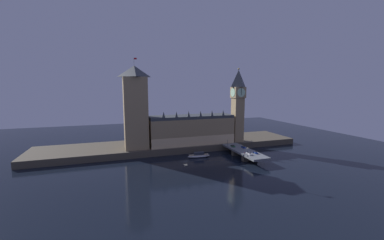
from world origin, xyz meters
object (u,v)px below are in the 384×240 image
(pedestrian_near_rail, at_px, (245,153))
(street_lamp_near, at_px, (248,151))
(boat_upstream, at_px, (199,155))
(clock_tower, at_px, (238,103))
(car_northbound_lead, at_px, (233,146))
(street_lamp_mid, at_px, (252,144))
(street_lamp_far, at_px, (228,142))
(car_southbound_lead, at_px, (256,153))
(car_northbound_trail, at_px, (249,154))
(car_southbound_trail, at_px, (243,147))
(victoria_tower, at_px, (135,107))

(pedestrian_near_rail, distance_m, street_lamp_near, 5.40)
(pedestrian_near_rail, height_order, boat_upstream, pedestrian_near_rail)
(clock_tower, relative_size, car_northbound_lead, 13.30)
(car_northbound_lead, distance_m, street_lamp_near, 27.11)
(street_lamp_mid, xyz_separation_m, street_lamp_far, (-12.53, 14.72, -0.79))
(car_northbound_lead, distance_m, pedestrian_near_rail, 22.37)
(car_southbound_lead, distance_m, street_lamp_near, 10.66)
(car_northbound_trail, distance_m, street_lamp_far, 26.51)
(car_northbound_lead, height_order, street_lamp_mid, street_lamp_mid)
(car_northbound_trail, distance_m, pedestrian_near_rail, 3.18)
(car_northbound_trail, relative_size, car_southbound_trail, 1.08)
(car_southbound_trail, height_order, boat_upstream, car_southbound_trail)
(street_lamp_far, bearing_deg, car_northbound_trail, -82.73)
(victoria_tower, relative_size, street_lamp_mid, 9.55)
(victoria_tower, relative_size, street_lamp_near, 11.22)
(car_southbound_lead, xyz_separation_m, boat_upstream, (-34.90, 21.35, -4.70))
(clock_tower, bearing_deg, car_southbound_trail, -108.54)
(victoria_tower, xyz_separation_m, street_lamp_near, (68.85, -49.90, -27.42))
(clock_tower, relative_size, victoria_tower, 0.92)
(car_southbound_lead, bearing_deg, clock_tower, 78.66)
(car_northbound_lead, bearing_deg, car_southbound_lead, -75.32)
(car_northbound_trail, height_order, car_southbound_trail, car_northbound_trail)
(boat_upstream, bearing_deg, car_northbound_lead, 2.05)
(victoria_tower, bearing_deg, car_northbound_trail, -32.84)
(car_southbound_lead, bearing_deg, street_lamp_near, -154.89)
(street_lamp_near, height_order, street_lamp_mid, street_lamp_mid)
(clock_tower, relative_size, pedestrian_near_rail, 35.72)
(street_lamp_mid, xyz_separation_m, boat_upstream, (-38.24, 10.95, -8.59))
(boat_upstream, bearing_deg, victoria_tower, 150.68)
(pedestrian_near_rail, relative_size, street_lamp_near, 0.29)
(street_lamp_mid, bearing_deg, street_lamp_near, -130.41)
(clock_tower, bearing_deg, car_southbound_lead, -101.34)
(pedestrian_near_rail, bearing_deg, clock_tower, 67.39)
(victoria_tower, xyz_separation_m, pedestrian_near_rail, (69.25, -45.37, -30.34))
(clock_tower, xyz_separation_m, street_lamp_mid, (-4.92, -30.76, -28.49))
(car_northbound_trail, bearing_deg, street_lamp_near, -135.15)
(clock_tower, distance_m, pedestrian_near_rail, 54.74)
(car_southbound_trail, relative_size, street_lamp_mid, 0.60)
(pedestrian_near_rail, bearing_deg, car_southbound_lead, -1.41)
(street_lamp_near, relative_size, boat_upstream, 0.36)
(clock_tower, height_order, victoria_tower, victoria_tower)
(clock_tower, distance_m, street_lamp_mid, 42.21)
(car_southbound_lead, bearing_deg, victoria_tower, 149.71)
(car_northbound_lead, relative_size, street_lamp_far, 0.80)
(pedestrian_near_rail, height_order, street_lamp_mid, street_lamp_mid)
(victoria_tower, relative_size, boat_upstream, 4.06)
(street_lamp_far, bearing_deg, car_southbound_trail, -42.99)
(street_lamp_far, bearing_deg, car_northbound_lead, -39.38)
(victoria_tower, distance_m, car_northbound_trail, 91.19)
(pedestrian_near_rail, bearing_deg, street_lamp_far, 90.92)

